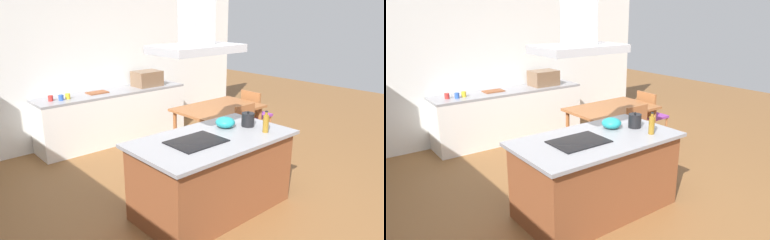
# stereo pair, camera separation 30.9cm
# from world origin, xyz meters

# --- Properties ---
(ground) EXTENTS (16.00, 16.00, 0.00)m
(ground) POSITION_xyz_m (0.00, 1.50, 0.00)
(ground) COLOR brown
(wall_back) EXTENTS (7.20, 0.10, 2.70)m
(wall_back) POSITION_xyz_m (0.00, 3.25, 1.35)
(wall_back) COLOR white
(wall_back) RESTS_ON ground
(kitchen_island) EXTENTS (1.87, 1.03, 0.90)m
(kitchen_island) POSITION_xyz_m (0.00, 0.00, 0.45)
(kitchen_island) COLOR brown
(kitchen_island) RESTS_ON ground
(cooktop) EXTENTS (0.60, 0.44, 0.01)m
(cooktop) POSITION_xyz_m (-0.25, 0.00, 0.91)
(cooktop) COLOR black
(cooktop) RESTS_ON kitchen_island
(tea_kettle) EXTENTS (0.21, 0.16, 0.19)m
(tea_kettle) POSITION_xyz_m (0.60, 0.01, 0.98)
(tea_kettle) COLOR black
(tea_kettle) RESTS_ON kitchen_island
(olive_oil_bottle) EXTENTS (0.07, 0.07, 0.26)m
(olive_oil_bottle) POSITION_xyz_m (0.58, -0.28, 1.01)
(olive_oil_bottle) COLOR olive
(olive_oil_bottle) RESTS_ON kitchen_island
(mixing_bowl) EXTENTS (0.24, 0.24, 0.13)m
(mixing_bowl) POSITION_xyz_m (0.35, 0.15, 0.96)
(mixing_bowl) COLOR teal
(mixing_bowl) RESTS_ON kitchen_island
(back_counter) EXTENTS (2.72, 0.62, 0.90)m
(back_counter) POSITION_xyz_m (0.38, 2.88, 0.45)
(back_counter) COLOR white
(back_counter) RESTS_ON ground
(countertop_microwave) EXTENTS (0.50, 0.38, 0.28)m
(countertop_microwave) POSITION_xyz_m (1.10, 2.88, 1.04)
(countertop_microwave) COLOR brown
(countertop_microwave) RESTS_ON back_counter
(coffee_mug_red) EXTENTS (0.08, 0.08, 0.09)m
(coffee_mug_red) POSITION_xyz_m (-0.72, 2.88, 0.95)
(coffee_mug_red) COLOR red
(coffee_mug_red) RESTS_ON back_counter
(coffee_mug_blue) EXTENTS (0.08, 0.08, 0.09)m
(coffee_mug_blue) POSITION_xyz_m (-0.58, 2.82, 0.95)
(coffee_mug_blue) COLOR #2D56B2
(coffee_mug_blue) RESTS_ON back_counter
(coffee_mug_yellow) EXTENTS (0.08, 0.08, 0.09)m
(coffee_mug_yellow) POSITION_xyz_m (-0.45, 2.85, 0.95)
(coffee_mug_yellow) COLOR gold
(coffee_mug_yellow) RESTS_ON back_counter
(cutting_board) EXTENTS (0.34, 0.24, 0.02)m
(cutting_board) POSITION_xyz_m (0.10, 2.93, 0.91)
(cutting_board) COLOR brown
(cutting_board) RESTS_ON back_counter
(dining_table) EXTENTS (1.40, 0.90, 0.75)m
(dining_table) POSITION_xyz_m (1.41, 1.30, 0.67)
(dining_table) COLOR #995B33
(dining_table) RESTS_ON ground
(chair_facing_island) EXTENTS (0.42, 0.42, 0.89)m
(chair_facing_island) POSITION_xyz_m (1.41, 0.64, 0.51)
(chair_facing_island) COLOR purple
(chair_facing_island) RESTS_ON ground
(chair_at_right_end) EXTENTS (0.42, 0.42, 0.89)m
(chair_at_right_end) POSITION_xyz_m (2.33, 1.30, 0.51)
(chair_at_right_end) COLOR purple
(chair_at_right_end) RESTS_ON ground
(range_hood) EXTENTS (0.90, 0.55, 0.78)m
(range_hood) POSITION_xyz_m (-0.25, 0.00, 2.10)
(range_hood) COLOR #ADADB2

